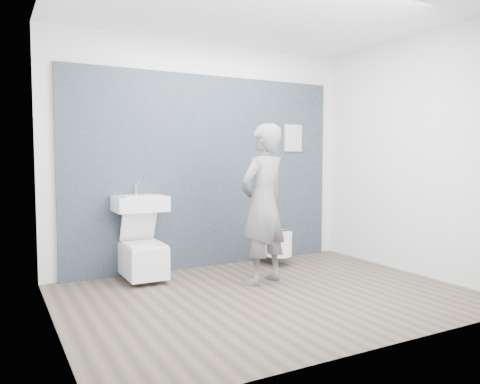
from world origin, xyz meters
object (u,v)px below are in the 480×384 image
visitor (263,204)px  toilet_rounded (274,242)px  washbasin (140,203)px  toilet_square (143,258)px

visitor → toilet_rounded: bearing=-148.8°
washbasin → toilet_rounded: size_ratio=0.99×
visitor → toilet_square: bearing=-50.9°
toilet_square → visitor: visitor is taller
visitor → washbasin: bearing=-53.9°
toilet_square → washbasin: bearing=90.0°
washbasin → visitor: visitor is taller
toilet_square → toilet_rounded: toilet_square is taller
washbasin → toilet_rounded: (1.74, -0.08, -0.59)m
toilet_rounded → washbasin: bearing=177.5°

